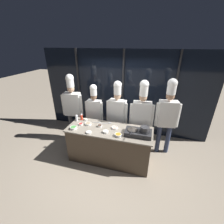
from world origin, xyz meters
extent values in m
plane|color=gray|center=(0.00, 0.00, 0.00)|extent=(24.00, 24.00, 0.00)
cube|color=black|center=(0.00, 1.56, 1.35)|extent=(5.41, 0.04, 2.70)
cube|color=#232326|center=(-1.53, 1.51, 1.35)|extent=(0.05, 0.05, 2.70)
cube|color=#232326|center=(0.00, 1.51, 1.35)|extent=(0.05, 0.05, 2.70)
cube|color=#232326|center=(1.53, 1.51, 1.35)|extent=(0.05, 0.05, 2.70)
cube|color=#4C3D2D|center=(0.00, 0.00, 0.45)|extent=(2.04, 0.74, 0.90)
cube|color=gray|center=(0.00, 0.00, 0.92)|extent=(2.10, 0.78, 0.03)
cube|color=#28282B|center=(0.71, -0.06, 0.98)|extent=(0.60, 0.34, 0.10)
cylinder|color=black|center=(0.57, -0.06, 1.04)|extent=(0.24, 0.24, 0.01)
cylinder|color=black|center=(0.57, -0.24, 0.98)|extent=(0.03, 0.01, 0.03)
cylinder|color=black|center=(0.85, -0.06, 1.04)|extent=(0.24, 0.24, 0.01)
cylinder|color=black|center=(0.85, -0.24, 0.98)|extent=(0.03, 0.01, 0.03)
cylinder|color=#38332D|center=(0.57, -0.06, 1.05)|extent=(0.22, 0.22, 0.01)
cone|color=#38332D|center=(0.57, -0.06, 1.07)|extent=(0.23, 0.23, 0.04)
cylinder|color=black|center=(0.57, -0.25, 1.08)|extent=(0.02, 0.18, 0.02)
cylinder|color=#333335|center=(0.85, -0.06, 1.10)|extent=(0.19, 0.19, 0.11)
torus|color=#333335|center=(0.85, -0.06, 1.16)|extent=(0.20, 0.20, 0.01)
torus|color=#333335|center=(0.74, -0.06, 1.14)|extent=(0.01, 0.05, 0.05)
torus|color=#333335|center=(0.95, -0.06, 1.14)|extent=(0.01, 0.05, 0.05)
cylinder|color=white|center=(-0.97, 0.18, 1.01)|extent=(0.07, 0.07, 0.15)
cone|color=white|center=(-0.97, 0.18, 1.11)|extent=(0.06, 0.06, 0.04)
cylinder|color=red|center=(-0.87, 0.26, 1.01)|extent=(0.07, 0.07, 0.15)
cone|color=white|center=(-0.87, 0.26, 1.11)|extent=(0.06, 0.06, 0.04)
cylinder|color=white|center=(-0.59, 0.07, 0.95)|extent=(0.17, 0.17, 0.04)
torus|color=white|center=(-0.59, 0.07, 0.97)|extent=(0.17, 0.17, 0.01)
cylinder|color=#9E896B|center=(-0.59, 0.07, 0.96)|extent=(0.14, 0.14, 0.02)
cylinder|color=white|center=(-0.77, 0.01, 0.95)|extent=(0.11, 0.11, 0.03)
torus|color=white|center=(-0.77, 0.01, 0.96)|extent=(0.11, 0.11, 0.01)
cylinder|color=red|center=(-0.77, 0.01, 0.96)|extent=(0.09, 0.09, 0.02)
cylinder|color=white|center=(-0.26, 0.05, 0.95)|extent=(0.11, 0.11, 0.04)
torus|color=white|center=(-0.26, 0.05, 0.97)|extent=(0.12, 0.12, 0.01)
cylinder|color=#382319|center=(-0.26, 0.05, 0.96)|extent=(0.09, 0.09, 0.02)
cylinder|color=white|center=(0.12, 0.07, 0.95)|extent=(0.16, 0.16, 0.03)
torus|color=white|center=(0.12, 0.07, 0.96)|extent=(0.16, 0.16, 0.01)
cylinder|color=#EAA893|center=(0.12, 0.07, 0.96)|extent=(0.13, 0.13, 0.02)
cylinder|color=white|center=(-0.04, -0.17, 0.95)|extent=(0.13, 0.13, 0.04)
torus|color=white|center=(-0.04, -0.17, 0.98)|extent=(0.13, 0.13, 0.01)
cylinder|color=silver|center=(-0.04, -0.17, 0.97)|extent=(0.11, 0.11, 0.02)
cylinder|color=white|center=(-0.85, -0.22, 0.96)|extent=(0.17, 0.17, 0.05)
torus|color=white|center=(-0.85, -0.22, 0.98)|extent=(0.17, 0.17, 0.01)
cylinder|color=#4C9E47|center=(-0.85, -0.22, 0.97)|extent=(0.14, 0.14, 0.03)
cylinder|color=white|center=(-0.41, -0.29, 0.95)|extent=(0.13, 0.13, 0.03)
torus|color=white|center=(-0.41, -0.29, 0.97)|extent=(0.13, 0.13, 0.01)
cylinder|color=silver|center=(-0.41, -0.29, 0.96)|extent=(0.10, 0.10, 0.02)
cylinder|color=white|center=(-0.76, 0.28, 0.95)|extent=(0.10, 0.10, 0.03)
torus|color=white|center=(-0.76, 0.28, 0.97)|extent=(0.10, 0.10, 0.01)
cylinder|color=beige|center=(-0.76, 0.28, 0.96)|extent=(0.08, 0.08, 0.02)
cylinder|color=white|center=(0.28, -0.23, 0.96)|extent=(0.16, 0.16, 0.05)
torus|color=white|center=(0.28, -0.23, 0.98)|extent=(0.16, 0.16, 0.01)
cylinder|color=orange|center=(0.28, -0.23, 0.97)|extent=(0.13, 0.13, 0.03)
cube|color=#B2B5BA|center=(-0.45, 0.22, 0.94)|extent=(0.15, 0.04, 0.01)
ellipsoid|color=#B2B5BA|center=(-0.34, 0.24, 0.94)|extent=(0.08, 0.06, 0.02)
cube|color=#B2B5BA|center=(-0.19, 0.24, 0.94)|extent=(0.18, 0.08, 0.01)
ellipsoid|color=#B2B5BA|center=(-0.07, 0.29, 0.94)|extent=(0.10, 0.08, 0.02)
cylinder|color=#4C4C51|center=(-1.21, 0.68, 0.42)|extent=(0.12, 0.12, 0.85)
cylinder|color=#4C4C51|center=(-1.47, 0.65, 0.42)|extent=(0.12, 0.12, 0.85)
cube|color=white|center=(-1.34, 0.67, 1.19)|extent=(0.51, 0.31, 0.68)
cylinder|color=white|center=(-1.07, 0.67, 1.17)|extent=(0.10, 0.10, 0.63)
cylinder|color=white|center=(-1.60, 0.59, 1.17)|extent=(0.10, 0.10, 0.63)
sphere|color=tan|center=(-1.34, 0.67, 1.65)|extent=(0.20, 0.20, 0.20)
cylinder|color=white|center=(-1.34, 0.67, 1.83)|extent=(0.21, 0.21, 0.25)
sphere|color=white|center=(-1.34, 0.67, 1.96)|extent=(0.23, 0.23, 0.23)
cylinder|color=#4C4C51|center=(-0.55, 0.71, 0.37)|extent=(0.10, 0.10, 0.75)
cylinder|color=#4C4C51|center=(-0.78, 0.70, 0.37)|extent=(0.10, 0.10, 0.75)
cube|color=white|center=(-0.66, 0.71, 1.05)|extent=(0.41, 0.23, 0.60)
cylinder|color=white|center=(-0.44, 0.69, 1.03)|extent=(0.08, 0.08, 0.56)
cylinder|color=white|center=(-0.89, 0.67, 1.03)|extent=(0.08, 0.08, 0.56)
sphere|color=brown|center=(-0.66, 0.71, 1.46)|extent=(0.18, 0.18, 0.18)
cylinder|color=white|center=(-0.66, 0.71, 1.62)|extent=(0.19, 0.19, 0.21)
sphere|color=white|center=(-0.66, 0.71, 1.72)|extent=(0.20, 0.20, 0.20)
cylinder|color=#2D3856|center=(0.16, 0.66, 0.40)|extent=(0.12, 0.12, 0.80)
cylinder|color=#2D3856|center=(-0.10, 0.70, 0.40)|extent=(0.12, 0.12, 0.80)
cube|color=white|center=(0.03, 0.68, 1.12)|extent=(0.50, 0.31, 0.64)
cylinder|color=white|center=(0.28, 0.61, 1.10)|extent=(0.09, 0.09, 0.59)
cylinder|color=white|center=(-0.24, 0.68, 1.10)|extent=(0.09, 0.09, 0.59)
sphere|color=tan|center=(0.03, 0.68, 1.56)|extent=(0.19, 0.19, 0.19)
cylinder|color=white|center=(0.03, 0.68, 1.74)|extent=(0.20, 0.20, 0.25)
sphere|color=white|center=(0.03, 0.68, 1.86)|extent=(0.22, 0.22, 0.22)
cylinder|color=#232326|center=(0.84, 0.63, 0.41)|extent=(0.12, 0.12, 0.82)
cylinder|color=#232326|center=(0.58, 0.61, 0.41)|extent=(0.12, 0.12, 0.82)
cube|color=white|center=(0.71, 0.62, 1.15)|extent=(0.50, 0.29, 0.66)
cylinder|color=white|center=(0.98, 0.61, 1.13)|extent=(0.10, 0.10, 0.61)
cylinder|color=white|center=(0.44, 0.56, 1.13)|extent=(0.10, 0.10, 0.61)
sphere|color=tan|center=(0.71, 0.62, 1.60)|extent=(0.19, 0.19, 0.19)
cylinder|color=white|center=(0.71, 0.62, 1.79)|extent=(0.20, 0.20, 0.29)
sphere|color=white|center=(0.71, 0.62, 1.94)|extent=(0.22, 0.22, 0.22)
cylinder|color=#2D3856|center=(1.47, 0.72, 0.43)|extent=(0.12, 0.12, 0.85)
cylinder|color=#2D3856|center=(1.22, 0.68, 0.43)|extent=(0.12, 0.12, 0.85)
cube|color=white|center=(1.34, 0.70, 1.20)|extent=(0.49, 0.30, 0.69)
cylinder|color=white|center=(1.61, 0.70, 1.18)|extent=(0.09, 0.09, 0.63)
cylinder|color=white|center=(1.09, 0.63, 1.18)|extent=(0.09, 0.09, 0.63)
sphere|color=#A87A5B|center=(1.34, 0.70, 1.67)|extent=(0.20, 0.20, 0.20)
cylinder|color=white|center=(1.34, 0.70, 1.86)|extent=(0.21, 0.21, 0.26)
sphere|color=white|center=(1.34, 0.70, 1.99)|extent=(0.23, 0.23, 0.23)
camera|label=1|loc=(0.92, -3.00, 2.86)|focal=24.00mm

